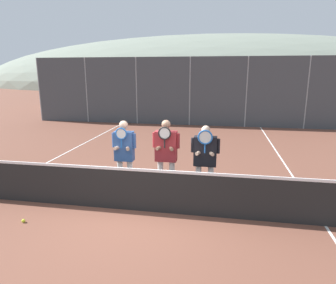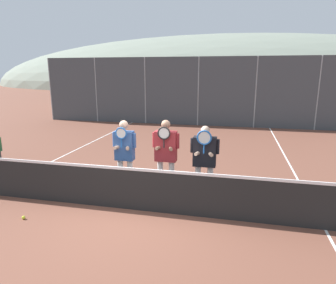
% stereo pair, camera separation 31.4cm
% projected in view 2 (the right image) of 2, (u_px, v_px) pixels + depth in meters
% --- Properties ---
extents(ground_plane, '(120.00, 120.00, 0.00)m').
position_uv_depth(ground_plane, '(134.00, 210.00, 6.35)').
color(ground_plane, brown).
extents(hill_distant, '(101.29, 56.27, 19.70)m').
position_uv_depth(hill_distant, '(228.00, 85.00, 62.98)').
color(hill_distant, gray).
rests_on(hill_distant, ground_plane).
extents(clubhouse_building, '(17.49, 5.50, 3.17)m').
position_uv_depth(clubhouse_building, '(197.00, 87.00, 23.62)').
color(clubhouse_building, tan).
rests_on(clubhouse_building, ground_plane).
extents(fence_back, '(17.63, 0.06, 3.60)m').
position_uv_depth(fence_back, '(198.00, 92.00, 15.80)').
color(fence_back, gray).
rests_on(fence_back, ground_plane).
extents(tennis_net, '(10.06, 0.09, 1.03)m').
position_uv_depth(tennis_net, '(133.00, 188.00, 6.23)').
color(tennis_net, gray).
rests_on(tennis_net, ground_plane).
extents(court_line_left_sideline, '(0.05, 16.00, 0.01)m').
position_uv_depth(court_line_left_sideline, '(57.00, 159.00, 10.00)').
color(court_line_left_sideline, white).
rests_on(court_line_left_sideline, ground_plane).
extents(court_line_right_sideline, '(0.05, 16.00, 0.01)m').
position_uv_depth(court_line_right_sideline, '(296.00, 176.00, 8.38)').
color(court_line_right_sideline, white).
rests_on(court_line_right_sideline, ground_plane).
extents(player_leftmost, '(0.57, 0.34, 1.78)m').
position_uv_depth(player_leftmost, '(125.00, 152.00, 6.91)').
color(player_leftmost, white).
rests_on(player_leftmost, ground_plane).
extents(player_center_left, '(0.62, 0.34, 1.81)m').
position_uv_depth(player_center_left, '(166.00, 152.00, 6.77)').
color(player_center_left, white).
rests_on(player_center_left, ground_plane).
extents(player_center_right, '(0.63, 0.34, 1.72)m').
position_uv_depth(player_center_right, '(204.00, 157.00, 6.54)').
color(player_center_right, white).
rests_on(player_center_right, ground_plane).
extents(car_far_left, '(4.48, 1.97, 1.74)m').
position_uv_depth(car_far_left, '(121.00, 102.00, 19.55)').
color(car_far_left, '#B2B7BC').
rests_on(car_far_left, ground_plane).
extents(car_left_of_center, '(4.61, 2.05, 1.80)m').
position_uv_depth(car_left_of_center, '(196.00, 103.00, 18.71)').
color(car_left_of_center, navy).
rests_on(car_left_of_center, ground_plane).
extents(car_center, '(4.29, 1.92, 1.84)m').
position_uv_depth(car_center, '(279.00, 105.00, 17.36)').
color(car_center, navy).
rests_on(car_center, ground_plane).
extents(tennis_ball_on_court, '(0.07, 0.07, 0.07)m').
position_uv_depth(tennis_ball_on_court, '(24.00, 218.00, 5.93)').
color(tennis_ball_on_court, '#CCDB33').
rests_on(tennis_ball_on_court, ground_plane).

